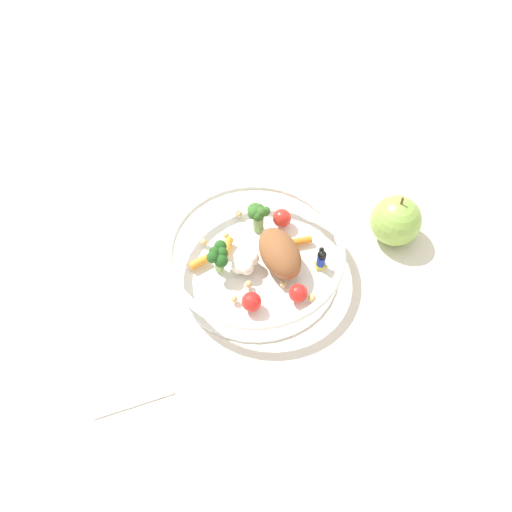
% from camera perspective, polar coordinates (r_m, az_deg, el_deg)
% --- Properties ---
extents(ground_plane, '(2.40, 2.40, 0.00)m').
position_cam_1_polar(ground_plane, '(0.82, 0.77, -1.49)').
color(ground_plane, silver).
extents(food_container, '(0.25, 0.25, 0.06)m').
position_cam_1_polar(food_container, '(0.80, 0.28, 0.11)').
color(food_container, white).
rests_on(food_container, ground_plane).
extents(loose_apple, '(0.08, 0.08, 0.09)m').
position_cam_1_polar(loose_apple, '(0.85, 14.06, 3.52)').
color(loose_apple, '#8CB74C').
rests_on(loose_apple, ground_plane).
extents(folded_napkin, '(0.15, 0.14, 0.01)m').
position_cam_1_polar(folded_napkin, '(0.76, -13.18, -10.72)').
color(folded_napkin, white).
rests_on(folded_napkin, ground_plane).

